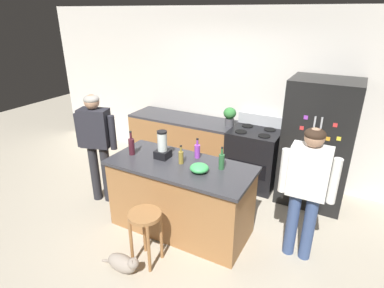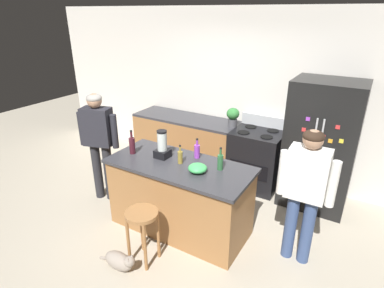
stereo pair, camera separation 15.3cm
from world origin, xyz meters
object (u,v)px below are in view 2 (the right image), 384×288
at_px(bottle_soda, 197,151).
at_px(bottle_vinegar, 180,157).
at_px(bar_stool, 142,223).
at_px(stove_range, 256,159).
at_px(blender_appliance, 162,146).
at_px(mixing_bowl, 198,168).
at_px(potted_plant, 233,116).
at_px(person_by_island_left, 99,138).
at_px(bottle_wine, 132,145).
at_px(refrigerator, 320,146).
at_px(person_by_sink_right, 306,186).
at_px(kitchen_island, 180,197).
at_px(bottle_olive_oil, 220,162).
at_px(cat, 120,261).

height_order(bottle_soda, bottle_vinegar, bottle_soda).
bearing_deg(bar_stool, stove_range, 77.88).
height_order(blender_appliance, bottle_vinegar, blender_appliance).
bearing_deg(mixing_bowl, potted_plant, 100.43).
xyz_separation_m(person_by_island_left, bottle_wine, (0.69, -0.08, 0.07)).
distance_m(refrigerator, bar_stool, 2.63).
distance_m(person_by_sink_right, mixing_bowl, 1.17).
height_order(refrigerator, mixing_bowl, refrigerator).
bearing_deg(bar_stool, bottle_soda, 82.41).
xyz_separation_m(kitchen_island, bar_stool, (-0.03, -0.70, 0.04)).
xyz_separation_m(refrigerator, blender_appliance, (-1.63, -1.45, 0.17)).
distance_m(refrigerator, potted_plant, 1.37).
distance_m(refrigerator, person_by_sink_right, 1.29).
relative_size(bar_stool, bottle_wine, 2.03).
bearing_deg(kitchen_island, bottle_soda, 70.11).
bearing_deg(kitchen_island, bottle_vinegar, 94.83).
relative_size(stove_range, mixing_bowl, 5.07).
distance_m(person_by_sink_right, bottle_soda, 1.33).
bearing_deg(bottle_olive_oil, blender_appliance, -174.56).
xyz_separation_m(refrigerator, cat, (-1.52, -2.45, -0.80)).
height_order(stove_range, blender_appliance, blender_appliance).
distance_m(refrigerator, stove_range, 1.00).
relative_size(blender_appliance, bottle_soda, 1.39).
height_order(bar_stool, potted_plant, potted_plant).
xyz_separation_m(person_by_island_left, cat, (1.20, -0.98, -0.87)).
relative_size(potted_plant, bottle_soda, 1.17).
height_order(kitchen_island, mixing_bowl, mixing_bowl).
height_order(potted_plant, bottle_wine, bottle_wine).
distance_m(stove_range, bottle_vinegar, 1.65).
xyz_separation_m(refrigerator, bottle_olive_oil, (-0.86, -1.38, 0.12)).
bearing_deg(cat, refrigerator, 58.20).
height_order(person_by_sink_right, potted_plant, person_by_sink_right).
xyz_separation_m(cat, blender_appliance, (-0.11, 1.00, 0.97)).
xyz_separation_m(person_by_sink_right, bottle_soda, (-1.33, 0.05, 0.07)).
relative_size(refrigerator, bar_stool, 2.82).
height_order(potted_plant, mixing_bowl, potted_plant).
distance_m(stove_range, bottle_wine, 2.02).
distance_m(stove_range, mixing_bowl, 1.67).
xyz_separation_m(refrigerator, bottle_wine, (-2.03, -1.55, 0.14)).
xyz_separation_m(potted_plant, bottle_wine, (-0.68, -1.60, -0.06)).
relative_size(refrigerator, stove_range, 1.64).
xyz_separation_m(person_by_island_left, mixing_bowl, (1.66, -0.09, -0.00)).
height_order(stove_range, cat, stove_range).
distance_m(cat, bottle_wine, 1.39).
distance_m(bar_stool, cat, 0.49).
relative_size(kitchen_island, bottle_wine, 5.62).
distance_m(kitchen_island, bottle_wine, 0.89).
height_order(blender_appliance, bottle_soda, blender_appliance).
xyz_separation_m(kitchen_island, bottle_soda, (0.10, 0.26, 0.55)).
height_order(kitchen_island, bottle_wine, bottle_wine).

